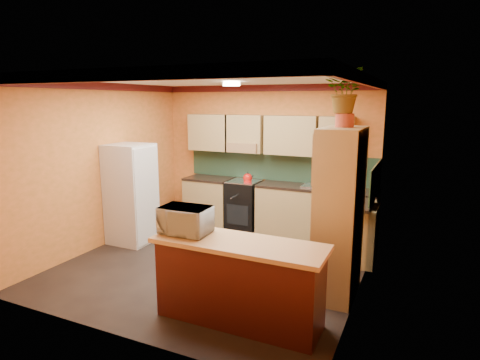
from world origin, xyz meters
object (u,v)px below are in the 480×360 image
object	(u,v)px
fridge	(131,194)
breakfast_bar	(239,284)
stove	(244,204)
pantry	(339,213)
microwave	(185,220)
base_cabinets_back	(274,209)

from	to	relation	value
fridge	breakfast_bar	bearing A→B (deg)	-29.70
fridge	stove	bearing A→B (deg)	47.31
pantry	breakfast_bar	xyz separation A→B (m)	(-0.84, -1.12, -0.61)
breakfast_bar	microwave	bearing A→B (deg)	180.00
fridge	microwave	size ratio (longest dim) A/B	3.06
base_cabinets_back	fridge	size ratio (longest dim) A/B	2.15
pantry	microwave	size ratio (longest dim) A/B	3.78
stove	pantry	distance (m)	3.02
pantry	microwave	world-z (taller)	pantry
base_cabinets_back	breakfast_bar	xyz separation A→B (m)	(0.71, -3.11, 0.00)
base_cabinets_back	stove	world-z (taller)	stove
stove	microwave	size ratio (longest dim) A/B	1.64
microwave	breakfast_bar	bearing A→B (deg)	-2.60
stove	pantry	bearing A→B (deg)	-42.51
fridge	breakfast_bar	size ratio (longest dim) A/B	0.94
pantry	breakfast_bar	distance (m)	1.53
breakfast_bar	stove	bearing A→B (deg)	113.25
base_cabinets_back	microwave	size ratio (longest dim) A/B	6.57
stove	breakfast_bar	size ratio (longest dim) A/B	0.51
fridge	microwave	distance (m)	2.63
fridge	pantry	xyz separation A→B (m)	(3.60, -0.46, 0.20)
pantry	microwave	xyz separation A→B (m)	(-1.51, -1.12, 0.03)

